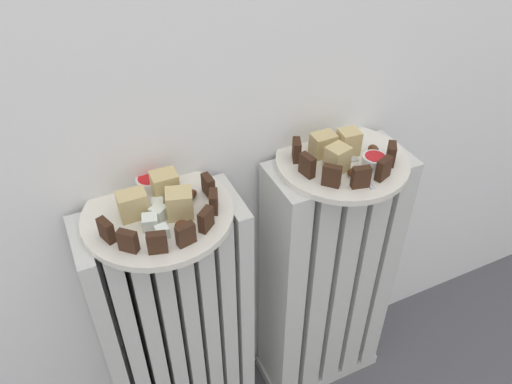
% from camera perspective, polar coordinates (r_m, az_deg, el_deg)
% --- Properties ---
extents(radiator_left, '(0.30, 0.13, 0.66)m').
position_cam_1_polar(radiator_left, '(1.11, -8.72, -15.89)').
color(radiator_left, silver).
rests_on(radiator_left, ground_plane).
extents(radiator_right, '(0.30, 0.13, 0.66)m').
position_cam_1_polar(radiator_right, '(1.20, 7.86, -10.02)').
color(radiator_right, silver).
rests_on(radiator_right, ground_plane).
extents(plate_left, '(0.25, 0.25, 0.01)m').
position_cam_1_polar(plate_left, '(0.85, -10.92, -2.44)').
color(plate_left, silver).
rests_on(plate_left, radiator_left).
extents(plate_right, '(0.25, 0.25, 0.01)m').
position_cam_1_polar(plate_right, '(0.97, 9.60, 3.44)').
color(plate_right, silver).
rests_on(plate_right, radiator_right).
extents(dark_cake_slice_left_0, '(0.02, 0.03, 0.04)m').
position_cam_1_polar(dark_cake_slice_left_0, '(0.81, -16.43, -4.15)').
color(dark_cake_slice_left_0, '#382114').
rests_on(dark_cake_slice_left_0, plate_left).
extents(dark_cake_slice_left_1, '(0.03, 0.03, 0.04)m').
position_cam_1_polar(dark_cake_slice_left_1, '(0.78, -14.16, -5.36)').
color(dark_cake_slice_left_1, '#382114').
rests_on(dark_cake_slice_left_1, plate_left).
extents(dark_cake_slice_left_2, '(0.03, 0.02, 0.04)m').
position_cam_1_polar(dark_cake_slice_left_2, '(0.77, -11.02, -5.59)').
color(dark_cake_slice_left_2, '#382114').
rests_on(dark_cake_slice_left_2, plate_left).
extents(dark_cake_slice_left_3, '(0.03, 0.02, 0.04)m').
position_cam_1_polar(dark_cake_slice_left_3, '(0.77, -7.89, -4.75)').
color(dark_cake_slice_left_3, '#382114').
rests_on(dark_cake_slice_left_3, plate_left).
extents(dark_cake_slice_left_4, '(0.03, 0.03, 0.04)m').
position_cam_1_polar(dark_cake_slice_left_4, '(0.79, -5.63, -3.08)').
color(dark_cake_slice_left_4, '#382114').
rests_on(dark_cake_slice_left_4, plate_left).
extents(dark_cake_slice_left_5, '(0.02, 0.03, 0.04)m').
position_cam_1_polar(dark_cake_slice_left_5, '(0.83, -4.78, -1.09)').
color(dark_cake_slice_left_5, '#382114').
rests_on(dark_cake_slice_left_5, plate_left).
extents(dark_cake_slice_left_6, '(0.02, 0.03, 0.04)m').
position_cam_1_polar(dark_cake_slice_left_6, '(0.86, -5.38, 0.73)').
color(dark_cake_slice_left_6, '#382114').
rests_on(dark_cake_slice_left_6, plate_left).
extents(marble_cake_slice_left_0, '(0.04, 0.04, 0.05)m').
position_cam_1_polar(marble_cake_slice_left_0, '(0.86, -10.16, 0.72)').
color(marble_cake_slice_left_0, tan).
rests_on(marble_cake_slice_left_0, plate_left).
extents(marble_cake_slice_left_1, '(0.05, 0.03, 0.05)m').
position_cam_1_polar(marble_cake_slice_left_1, '(0.83, -13.64, -1.40)').
color(marble_cake_slice_left_1, tan).
rests_on(marble_cake_slice_left_1, plate_left).
extents(marble_cake_slice_left_2, '(0.05, 0.05, 0.05)m').
position_cam_1_polar(marble_cake_slice_left_2, '(0.82, -8.55, -1.29)').
color(marble_cake_slice_left_2, tan).
rests_on(marble_cake_slice_left_2, plate_left).
extents(turkish_delight_left_0, '(0.02, 0.02, 0.02)m').
position_cam_1_polar(turkish_delight_left_0, '(0.85, -10.94, -1.42)').
color(turkish_delight_left_0, white).
rests_on(turkish_delight_left_0, plate_left).
extents(turkish_delight_left_1, '(0.03, 0.03, 0.02)m').
position_cam_1_polar(turkish_delight_left_1, '(0.81, -11.77, -3.36)').
color(turkish_delight_left_1, white).
rests_on(turkish_delight_left_1, plate_left).
extents(turkish_delight_left_2, '(0.03, 0.03, 0.02)m').
position_cam_1_polar(turkish_delight_left_2, '(0.83, -10.86, -2.30)').
color(turkish_delight_left_2, white).
rests_on(turkish_delight_left_2, plate_left).
extents(turkish_delight_left_3, '(0.02, 0.02, 0.02)m').
position_cam_1_polar(turkish_delight_left_3, '(0.80, -10.48, -4.41)').
color(turkish_delight_left_3, white).
rests_on(turkish_delight_left_3, plate_left).
extents(medjool_date_left_0, '(0.02, 0.03, 0.01)m').
position_cam_1_polar(medjool_date_left_0, '(0.88, -14.21, -0.57)').
color(medjool_date_left_0, '#4C2814').
rests_on(medjool_date_left_0, plate_left).
extents(medjool_date_left_1, '(0.03, 0.03, 0.02)m').
position_cam_1_polar(medjool_date_left_1, '(0.80, -8.26, -3.74)').
color(medjool_date_left_1, '#4C2814').
rests_on(medjool_date_left_1, plate_left).
extents(medjool_date_left_2, '(0.03, 0.03, 0.02)m').
position_cam_1_polar(medjool_date_left_2, '(0.86, -7.41, -0.37)').
color(medjool_date_left_2, '#4C2814').
rests_on(medjool_date_left_2, plate_left).
extents(jam_bowl_left, '(0.05, 0.05, 0.02)m').
position_cam_1_polar(jam_bowl_left, '(0.89, -11.86, 1.06)').
color(jam_bowl_left, white).
rests_on(jam_bowl_left, plate_left).
extents(dark_cake_slice_right_0, '(0.03, 0.03, 0.04)m').
position_cam_1_polar(dark_cake_slice_right_0, '(0.94, 4.57, 4.70)').
color(dark_cake_slice_right_0, '#382114').
rests_on(dark_cake_slice_right_0, plate_right).
extents(dark_cake_slice_right_1, '(0.02, 0.03, 0.04)m').
position_cam_1_polar(dark_cake_slice_right_1, '(0.90, 5.76, 2.99)').
color(dark_cake_slice_right_1, '#382114').
rests_on(dark_cake_slice_right_1, plate_right).
extents(dark_cake_slice_right_2, '(0.03, 0.03, 0.04)m').
position_cam_1_polar(dark_cake_slice_right_2, '(0.88, 8.47, 1.80)').
color(dark_cake_slice_right_2, '#382114').
rests_on(dark_cake_slice_right_2, plate_right).
extents(dark_cake_slice_right_3, '(0.03, 0.02, 0.04)m').
position_cam_1_polar(dark_cake_slice_right_3, '(0.89, 11.69, 1.64)').
color(dark_cake_slice_right_3, '#382114').
rests_on(dark_cake_slice_right_3, plate_right).
extents(dark_cake_slice_right_4, '(0.03, 0.02, 0.04)m').
position_cam_1_polar(dark_cake_slice_right_4, '(0.92, 14.11, 2.56)').
color(dark_cake_slice_right_4, '#382114').
rests_on(dark_cake_slice_right_4, plate_right).
extents(dark_cake_slice_right_5, '(0.03, 0.03, 0.04)m').
position_cam_1_polar(dark_cake_slice_right_5, '(0.96, 14.92, 4.13)').
color(dark_cake_slice_right_5, '#382114').
rests_on(dark_cake_slice_right_5, plate_right).
extents(marble_cake_slice_right_0, '(0.05, 0.04, 0.05)m').
position_cam_1_polar(marble_cake_slice_right_0, '(0.92, 9.10, 3.70)').
color(marble_cake_slice_right_0, tan).
rests_on(marble_cake_slice_right_0, plate_right).
extents(marble_cake_slice_right_1, '(0.04, 0.03, 0.04)m').
position_cam_1_polar(marble_cake_slice_right_1, '(0.96, 7.53, 5.29)').
color(marble_cake_slice_right_1, tan).
rests_on(marble_cake_slice_right_1, plate_right).
extents(marble_cake_slice_right_2, '(0.04, 0.04, 0.05)m').
position_cam_1_polar(marble_cake_slice_right_2, '(0.97, 10.33, 5.52)').
color(marble_cake_slice_right_2, tan).
rests_on(marble_cake_slice_right_2, plate_right).
extents(turkish_delight_right_0, '(0.03, 0.03, 0.02)m').
position_cam_1_polar(turkish_delight_right_0, '(1.00, 10.85, 5.75)').
color(turkish_delight_right_0, white).
rests_on(turkish_delight_right_0, plate_right).
extents(turkish_delight_right_1, '(0.03, 0.03, 0.02)m').
position_cam_1_polar(turkish_delight_right_1, '(0.95, 9.32, 4.11)').
color(turkish_delight_right_1, white).
rests_on(turkish_delight_right_1, plate_right).
extents(medjool_date_right_0, '(0.03, 0.02, 0.01)m').
position_cam_1_polar(medjool_date_right_0, '(0.92, 10.91, 2.18)').
color(medjool_date_right_0, '#4C2814').
rests_on(medjool_date_right_0, plate_right).
extents(medjool_date_right_1, '(0.02, 0.02, 0.02)m').
position_cam_1_polar(medjool_date_right_1, '(0.99, 13.02, 4.69)').
color(medjool_date_right_1, '#4C2814').
rests_on(medjool_date_right_1, plate_right).
extents(jam_bowl_right, '(0.04, 0.04, 0.02)m').
position_cam_1_polar(jam_bowl_right, '(0.95, 13.12, 3.44)').
color(jam_bowl_right, white).
rests_on(jam_bowl_right, plate_right).
extents(fork, '(0.03, 0.11, 0.00)m').
position_cam_1_polar(fork, '(0.94, 11.44, 2.61)').
color(fork, '#B7B7BC').
rests_on(fork, plate_right).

